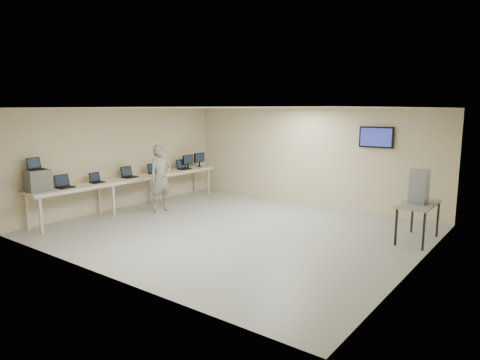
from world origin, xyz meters
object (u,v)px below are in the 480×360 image
Objects in this scene: soldier at (161,178)px; side_table at (419,207)px; workbench at (133,180)px; equipment_box at (38,181)px.

soldier is 6.48m from side_table.
soldier reaches higher than workbench.
soldier is (0.93, 2.91, -0.23)m from equipment_box.
equipment_box is (-0.06, -2.67, 0.33)m from workbench.
workbench is 2.69m from equipment_box.
side_table is (7.25, 4.35, -0.41)m from equipment_box.
workbench is 7.38m from side_table.
soldier is at bearing 15.41° from workbench.
soldier reaches higher than side_table.
workbench is at bearing 115.23° from soldier.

